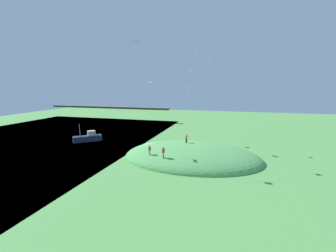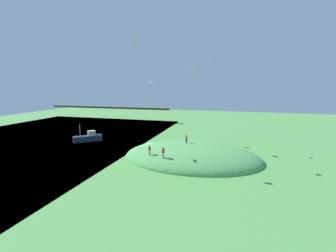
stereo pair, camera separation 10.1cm
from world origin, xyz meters
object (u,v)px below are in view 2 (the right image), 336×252
person_walking_path (163,151)px  kite_7 (211,58)px  kite_0 (115,71)px  kite_1 (136,42)px  kite_4 (192,71)px  kite_3 (196,52)px  kite_6 (190,87)px  person_near_shore (186,137)px  kite_5 (151,83)px  boat_on_lake (88,138)px  kite_2 (188,85)px  person_with_child (150,149)px

person_walking_path → kite_7: bearing=155.9°
kite_0 → kite_1: 6.09m
kite_1 → kite_4: 14.96m
person_walking_path → kite_7: (5.38, 15.86, 15.72)m
kite_4 → kite_0: bearing=-132.2°
kite_3 → kite_6: kite_3 is taller
kite_1 → kite_6: 19.47m
person_near_shore → kite_0: (-11.31, -5.10, 11.77)m
kite_3 → kite_5: 16.94m
person_walking_path → kite_3: 17.61m
boat_on_lake → kite_5: (14.04, 5.10, 12.73)m
person_near_shore → kite_2: 11.02m
kite_0 → kite_4: size_ratio=1.62×
kite_2 → kite_5: kite_5 is taller
kite_6 → kite_7: (4.91, -2.96, 5.89)m
person_near_shore → kite_0: size_ratio=0.74×
person_walking_path → boat_on_lake: bearing=-124.1°
kite_2 → kite_4: bearing=66.1°
kite_7 → boat_on_lake: bearing=-172.7°
person_with_child → kite_4: (4.55, 13.27, 13.26)m
person_near_shore → person_with_child: person_near_shore is taller
boat_on_lake → kite_3: size_ratio=5.05×
boat_on_lake → kite_6: (22.86, 6.53, 11.76)m
person_walking_path → kite_5: bearing=-159.7°
boat_on_lake → kite_6: bearing=-27.3°
person_walking_path → kite_4: kite_4 is taller
person_walking_path → kite_1: size_ratio=0.91×
person_walking_path → kite_5: 22.11m
person_near_shore → kite_3: bearing=-3.2°
person_near_shore → kite_2: bearing=118.2°
person_with_child → kite_5: (-5.68, 16.38, 10.95)m
person_walking_path → kite_0: size_ratio=0.82×
person_near_shore → kite_4: bearing=111.3°
person_near_shore → kite_4: size_ratio=1.21×
kite_2 → kite_5: bearing=154.9°
kite_5 → kite_6: bearing=9.2°
person_walking_path → kite_4: 19.47m
kite_3 → person_near_shore: bearing=158.2°
boat_on_lake → kite_4: size_ratio=4.37×
kite_3 → kite_7: size_ratio=0.97×
person_near_shore → person_walking_path: bearing=-88.3°
boat_on_lake → kite_2: bearing=-41.8°
kite_1 → kite_6: kite_1 is taller
kite_4 → kite_7: bearing=24.3°
person_with_child → kite_4: kite_4 is taller
kite_5 → boat_on_lake: bearing=-160.0°
person_walking_path → person_with_child: (-2.68, 1.00, -0.15)m
person_walking_path → kite_0: kite_0 is taller
person_walking_path → kite_6: (0.46, 18.81, 9.83)m
kite_5 → kite_2: bearing=-25.1°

